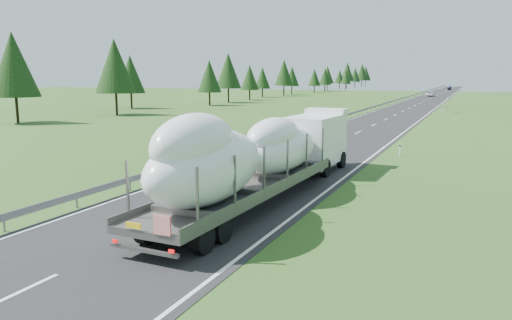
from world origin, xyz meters
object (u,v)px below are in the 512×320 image
at_px(distant_van, 430,94).
at_px(distant_car_blue, 449,87).
at_px(highway_sign, 447,102).
at_px(distant_car_dark, 449,88).
at_px(boat_truck, 263,152).

height_order(distant_van, distant_car_blue, distant_van).
relative_size(highway_sign, distant_car_blue, 0.58).
relative_size(distant_van, distant_car_blue, 1.20).
bearing_deg(distant_car_dark, highway_sign, -89.30).
relative_size(boat_truck, distant_van, 3.99).
bearing_deg(distant_car_blue, highway_sign, -86.09).
xyz_separation_m(boat_truck, distant_van, (-3.31, 134.34, -1.72)).
xyz_separation_m(distant_van, distant_car_blue, (0.13, 105.10, -0.01)).
relative_size(boat_truck, distant_car_dark, 5.12).
bearing_deg(highway_sign, boat_truck, -94.24).
bearing_deg(distant_van, highway_sign, -85.44).
bearing_deg(boat_truck, distant_car_blue, 90.76).
xyz_separation_m(highway_sign, distant_car_blue, (-8.16, 172.34, -1.07)).
xyz_separation_m(boat_truck, distant_car_blue, (-3.18, 239.44, -1.73)).
bearing_deg(distant_van, distant_car_blue, 87.47).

